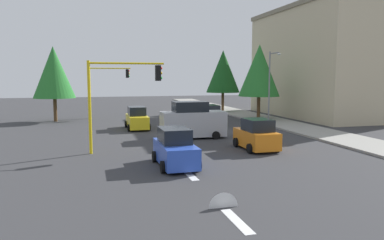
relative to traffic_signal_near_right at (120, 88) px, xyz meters
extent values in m
plane|color=#353538|center=(-6.00, 5.68, -3.95)|extent=(120.00, 120.00, 0.00)
cube|color=gray|center=(-11.00, 16.18, -3.87)|extent=(80.00, 4.00, 0.15)
cube|color=silver|center=(6.30, 2.68, -3.94)|extent=(2.20, 0.36, 0.01)
cone|color=silver|center=(5.00, 2.68, -3.94)|extent=(0.01, 1.10, 1.10)
cube|color=silver|center=(12.30, 2.68, -3.94)|extent=(2.20, 0.36, 0.01)
cone|color=silver|center=(11.00, 2.68, -3.94)|extent=(0.01, 1.10, 1.10)
cube|color=#C6B793|center=(-15.77, 24.18, 2.08)|extent=(18.51, 9.00, 12.04)
cube|color=#776E58|center=(-15.77, 24.18, 8.35)|extent=(18.81, 9.30, 0.50)
cylinder|color=yellow|center=(0.00, -1.82, -1.16)|extent=(0.18, 0.18, 5.57)
cylinder|color=yellow|center=(0.00, 0.43, 1.47)|extent=(0.12, 4.50, 0.12)
cube|color=black|center=(0.00, 2.32, 0.89)|extent=(0.36, 0.32, 0.96)
sphere|color=red|center=(0.00, 2.50, 1.19)|extent=(0.18, 0.18, 0.18)
sphere|color=yellow|center=(0.00, 2.50, 0.89)|extent=(0.18, 0.18, 0.18)
sphere|color=green|center=(0.00, 2.50, 0.59)|extent=(0.18, 0.18, 0.18)
cylinder|color=yellow|center=(-20.00, -1.82, -1.10)|extent=(0.18, 0.18, 5.69)
cylinder|color=yellow|center=(-20.00, 0.43, 1.60)|extent=(0.12, 4.50, 0.12)
cube|color=black|center=(-20.00, 2.32, 1.02)|extent=(0.36, 0.32, 0.96)
sphere|color=red|center=(-20.00, 2.50, 1.32)|extent=(0.18, 0.18, 0.18)
sphere|color=yellow|center=(-20.00, 2.50, 1.02)|extent=(0.18, 0.18, 0.18)
sphere|color=green|center=(-20.00, 2.50, 0.72)|extent=(0.18, 0.18, 0.18)
cylinder|color=slate|center=(-10.00, 14.88, -0.45)|extent=(0.14, 0.14, 7.00)
cylinder|color=slate|center=(-9.10, 14.88, 2.85)|extent=(1.80, 0.10, 0.10)
ellipsoid|color=silver|center=(-8.20, 14.88, 2.70)|extent=(0.56, 0.28, 0.20)
cylinder|color=brown|center=(-24.00, 15.18, -2.57)|extent=(0.36, 0.36, 2.76)
cone|color=#19511E|center=(-24.00, 15.18, 1.36)|extent=(4.41, 4.41, 5.51)
cylinder|color=brown|center=(-18.00, -5.32, -2.63)|extent=(0.36, 0.36, 2.64)
cone|color=#28752D|center=(-18.00, -5.32, 1.12)|extent=(4.22, 4.22, 5.27)
cylinder|color=brown|center=(-14.00, 15.68, -2.58)|extent=(0.36, 0.36, 2.74)
cone|color=#28752D|center=(-14.00, 15.68, 1.34)|extent=(4.39, 4.39, 5.49)
cube|color=#B2B5BA|center=(-4.00, 5.66, -2.86)|extent=(1.90, 4.80, 1.85)
cube|color=black|center=(-4.00, 5.42, -1.55)|extent=(1.67, 2.50, 0.76)
cylinder|color=black|center=(-5.01, 7.15, -3.65)|extent=(0.20, 0.60, 0.60)
cylinder|color=black|center=(-2.99, 7.15, -3.65)|extent=(0.20, 0.60, 0.60)
cylinder|color=black|center=(-5.01, 4.17, -3.65)|extent=(0.20, 0.60, 0.60)
cylinder|color=black|center=(-2.99, 4.17, -3.65)|extent=(0.20, 0.60, 0.60)
cube|color=yellow|center=(-10.11, 2.17, -3.26)|extent=(4.10, 1.63, 1.05)
cube|color=black|center=(-10.32, 2.17, -2.35)|extent=(2.13, 1.43, 0.76)
cylinder|color=black|center=(-8.84, 3.05, -3.65)|extent=(0.60, 0.20, 0.60)
cylinder|color=black|center=(-8.84, 1.30, -3.65)|extent=(0.60, 0.20, 0.60)
cylinder|color=black|center=(-11.39, 3.05, -3.65)|extent=(0.60, 0.20, 0.60)
cylinder|color=black|center=(-11.39, 1.30, -3.65)|extent=(0.60, 0.20, 0.60)
cube|color=white|center=(-10.84, 9.06, -3.26)|extent=(4.19, 1.68, 1.05)
cube|color=black|center=(-10.63, 9.06, -2.35)|extent=(2.18, 1.48, 0.76)
cylinder|color=black|center=(-12.13, 8.16, -3.65)|extent=(0.60, 0.20, 0.60)
cylinder|color=black|center=(-12.13, 9.96, -3.65)|extent=(0.60, 0.20, 0.60)
cylinder|color=black|center=(-9.54, 8.16, -3.65)|extent=(0.60, 0.20, 0.60)
cylinder|color=black|center=(-9.54, 9.96, -3.65)|extent=(0.60, 0.20, 0.60)
cube|color=orange|center=(1.32, 8.38, -3.26)|extent=(3.61, 1.74, 1.05)
cube|color=black|center=(1.50, 8.38, -2.35)|extent=(1.88, 1.53, 0.76)
cylinder|color=black|center=(0.21, 7.44, -3.65)|extent=(0.60, 0.20, 0.60)
cylinder|color=black|center=(0.21, 9.31, -3.65)|extent=(0.60, 0.20, 0.60)
cylinder|color=black|center=(2.44, 7.44, -3.65)|extent=(0.60, 0.20, 0.60)
cylinder|color=black|center=(2.44, 9.31, -3.65)|extent=(0.60, 0.20, 0.60)
cube|color=blue|center=(4.46, 2.40, -3.26)|extent=(4.01, 1.65, 1.05)
cube|color=black|center=(4.26, 2.40, -2.35)|extent=(2.08, 1.46, 0.76)
cylinder|color=black|center=(5.71, 3.28, -3.65)|extent=(0.60, 0.20, 0.60)
cylinder|color=black|center=(5.71, 1.51, -3.65)|extent=(0.60, 0.20, 0.60)
cylinder|color=black|center=(3.22, 3.28, -3.65)|extent=(0.60, 0.20, 0.60)
cylinder|color=black|center=(3.22, 1.51, -3.65)|extent=(0.60, 0.20, 0.60)
cube|color=red|center=(-15.71, 9.00, -3.26)|extent=(3.87, 1.66, 1.05)
cube|color=black|center=(-15.51, 9.00, -2.35)|extent=(2.01, 1.46, 0.76)
cylinder|color=black|center=(-16.90, 8.12, -3.65)|extent=(0.60, 0.20, 0.60)
cylinder|color=black|center=(-16.90, 9.89, -3.65)|extent=(0.60, 0.20, 0.60)
cylinder|color=black|center=(-14.51, 8.12, -3.65)|extent=(0.60, 0.20, 0.60)
cylinder|color=black|center=(-14.51, 9.89, -3.65)|extent=(0.60, 0.20, 0.60)
camera|label=1|loc=(23.18, -1.74, 0.67)|focal=35.29mm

